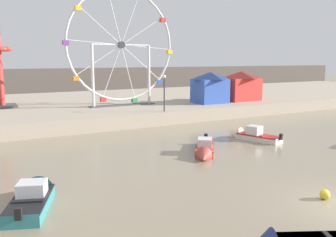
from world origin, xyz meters
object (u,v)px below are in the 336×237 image
Objects in this scene: carnival_booth_red_striped at (241,85)px; promenade_lamp_near at (164,87)px; carnival_booth_blue_tent at (210,87)px; ferris_wheel_white_frame at (121,47)px; motorboat_faded_red at (205,149)px; motorboat_teal_painted at (34,196)px; motorboat_white_red_stripe at (251,135)px; mooring_buoy_orange at (325,194)px.

carnival_booth_red_striped is 1.33× the size of promenade_lamp_near.
carnival_booth_blue_tent is at bearing 24.60° from promenade_lamp_near.
carnival_booth_blue_tent is at bearing -14.87° from ferris_wheel_white_frame.
promenade_lamp_near is at bearing -163.30° from carnival_booth_red_striped.
motorboat_faded_red is at bearing -125.26° from carnival_booth_blue_tent.
carnival_booth_blue_tent is at bearing -179.95° from motorboat_faded_red.
carnival_booth_red_striped is at bearing -35.31° from motorboat_teal_painted.
motorboat_white_red_stripe is at bearing -52.34° from motorboat_teal_painted.
motorboat_faded_red is 17.59m from carnival_booth_blue_tent.
motorboat_white_red_stripe reaches higher than motorboat_faded_red.
promenade_lamp_near is 7.70× the size of mooring_buoy_orange.
carnival_booth_blue_tent is 8.38m from promenade_lamp_near.
motorboat_white_red_stripe is 0.96× the size of carnival_booth_red_striped.
ferris_wheel_white_frame is at bearing 106.62° from promenade_lamp_near.
motorboat_white_red_stripe is 1.28× the size of promenade_lamp_near.
carnival_booth_blue_tent reaches higher than motorboat_white_red_stripe.
motorboat_white_red_stripe reaches higher than mooring_buoy_orange.
ferris_wheel_white_frame is at bearing 166.15° from carnival_booth_blue_tent.
ferris_wheel_white_frame is at bearing -10.31° from motorboat_teal_painted.
carnival_booth_blue_tent is (21.14, 17.22, 2.66)m from motorboat_teal_painted.
carnival_booth_blue_tent is at bearing 66.36° from mooring_buoy_orange.
promenade_lamp_near is at bearing -24.08° from motorboat_teal_painted.
motorboat_white_red_stripe is 0.36× the size of ferris_wheel_white_frame.
promenade_lamp_near is (2.68, 10.53, 3.19)m from motorboat_faded_red.
promenade_lamp_near is at bearing 83.03° from mooring_buoy_orange.
motorboat_faded_red is 1.32× the size of promenade_lamp_near.
carnival_booth_blue_tent is at bearing -30.34° from motorboat_teal_painted.
mooring_buoy_orange is (-5.20, -10.59, -0.10)m from motorboat_white_red_stripe.
carnival_booth_red_striped is (13.93, -2.26, -4.26)m from ferris_wheel_white_frame.
motorboat_teal_painted is at bearing -139.83° from carnival_booth_blue_tent.
motorboat_faded_red is 10.18× the size of mooring_buoy_orange.
carnival_booth_blue_tent is (9.39, -2.49, -4.25)m from ferris_wheel_white_frame.
carnival_booth_red_striped is 1.20× the size of carnival_booth_blue_tent.
carnival_booth_blue_tent is 8.54× the size of mooring_buoy_orange.
motorboat_white_red_stripe is at bearing -72.47° from ferris_wheel_white_frame.
motorboat_teal_painted reaches higher than motorboat_faded_red.
ferris_wheel_white_frame is 26.21m from mooring_buoy_orange.
promenade_lamp_near is (-2.84, 8.68, 3.17)m from motorboat_white_red_stripe.
promenade_lamp_near is (13.54, 13.74, 3.14)m from motorboat_teal_painted.
motorboat_teal_painted is at bearing -146.10° from carnival_booth_red_striped.
carnival_booth_blue_tent is 24.99m from mooring_buoy_orange.
promenade_lamp_near is at bearing -0.95° from motorboat_white_red_stripe.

